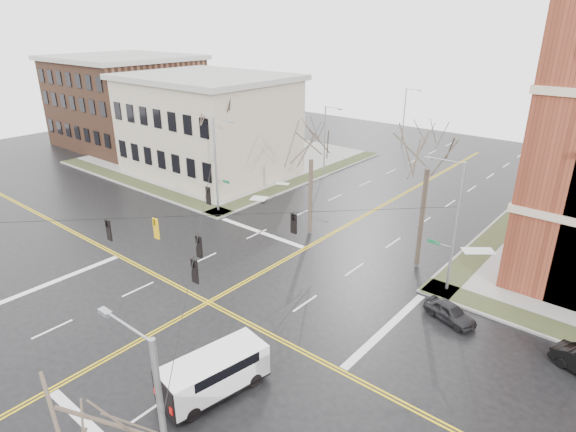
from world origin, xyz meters
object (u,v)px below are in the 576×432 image
Objects in this scene: signal_pole_nw at (217,163)px; tree_ne at (428,162)px; cargo_van at (218,370)px; tree_nw_far at (216,117)px; signal_pole_ne at (453,224)px; streetlight_north_b at (405,113)px; tree_nw_near at (311,155)px; parked_car_a at (450,312)px; streetlight_north_a at (326,137)px.

signal_pole_nw is 0.80× the size of tree_ne.
cargo_van is 29.07m from tree_nw_far.
tree_ne is at bearing 146.87° from signal_pole_ne.
tree_nw_near reaches higher than streetlight_north_b.
signal_pole_ne is 5.72m from parked_car_a.
streetlight_north_b is (0.00, 20.00, 0.00)m from streetlight_north_a.
tree_ne reaches higher than cargo_van.
streetlight_north_a is 1.39× the size of cargo_van.
signal_pole_ne is 0.77× the size of tree_nw_far.
streetlight_north_a is at bearing 87.68° from signal_pole_nw.
signal_pole_ne is 17.62m from cargo_van.
tree_ne is (18.98, -14.55, 3.66)m from streetlight_north_a.
signal_pole_ne is 22.64m from signal_pole_nw.
signal_pole_ne is at bearing 84.30° from cargo_van.
signal_pole_nw is 36.51m from streetlight_north_b.
signal_pole_nw is 0.77× the size of tree_nw_far.
tree_ne is (19.65, 1.95, 3.18)m from signal_pole_nw.
signal_pole_ne is at bearing -5.96° from tree_nw_far.
streetlight_north_b is 2.35× the size of parked_car_a.
tree_nw_near is (12.47, -0.99, -1.47)m from tree_nw_far.
cargo_van is 14.79m from parked_car_a.
signal_pole_ne is at bearing -58.95° from streetlight_north_b.
cargo_van is at bearing -65.97° from tree_nw_near.
streetlight_north_a is (-21.97, 16.50, -0.48)m from signal_pole_ne.
signal_pole_ne is 25.78m from tree_nw_far.
signal_pole_nw reaches higher than cargo_van.
streetlight_north_a is at bearing 76.12° from tree_nw_far.
streetlight_north_b is 0.68× the size of tree_nw_far.
tree_nw_far reaches higher than tree_nw_near.
streetlight_north_b is at bearing 84.23° from tree_nw_far.
signal_pole_nw is 24.61m from cargo_van.
tree_nw_far is at bearing -103.88° from streetlight_north_a.
streetlight_north_a is at bearing 127.96° from cargo_van.
signal_pole_ne is 4.78m from tree_ne.
streetlight_north_a is at bearing 143.10° from signal_pole_ne.
signal_pole_nw is 5.22m from tree_nw_far.
signal_pole_nw is (-22.64, 0.00, 0.00)m from signal_pole_ne.
streetlight_north_b reaches higher than cargo_van.
parked_car_a is at bearing -7.66° from signal_pole_nw.
signal_pole_nw is at bearing -92.32° from streetlight_north_a.
parked_car_a is (24.35, -3.27, -4.37)m from signal_pole_nw.
tree_nw_far reaches higher than streetlight_north_b.
tree_nw_far is (-2.75, 2.65, 3.56)m from signal_pole_nw.
signal_pole_ne and signal_pole_nw have the same top height.
cargo_van reaches higher than parked_car_a.
streetlight_north_a and streetlight_north_b have the same top height.
tree_nw_near is (9.05, -14.84, 2.56)m from streetlight_north_a.
tree_nw_far is 1.05× the size of tree_ne.
tree_nw_near reaches higher than parked_car_a.
tree_nw_near is at bearing -58.61° from streetlight_north_a.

